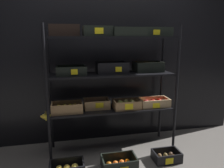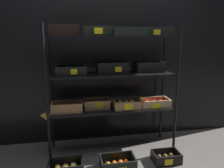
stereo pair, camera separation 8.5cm
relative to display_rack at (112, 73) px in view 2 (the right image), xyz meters
The scene contains 6 objects.
ground_plane 0.99m from the display_rack, 44.60° to the left, with size 10.00×10.00×0.00m, color #605B56.
storefront_wall 0.55m from the display_rack, 89.51° to the left, with size 3.89×0.12×2.72m, color black.
display_rack is the anchor object (origin of this frame).
crate_ground_apple_gold 1.17m from the display_rack, 144.49° to the right, with size 0.36×0.22×0.13m.
crate_ground_tangerine 1.03m from the display_rack, 91.33° to the right, with size 0.38×0.24×0.13m.
crate_ground_kiwi 1.17m from the display_rack, 35.12° to the right, with size 0.31×0.21×0.12m.
Camera 2 is at (-0.45, -2.49, 1.39)m, focal length 34.26 mm.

